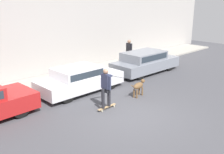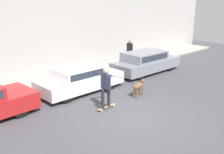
# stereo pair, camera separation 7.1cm
# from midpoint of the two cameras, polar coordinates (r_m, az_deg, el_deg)

# --- Properties ---
(ground_plane) EXTENTS (36.00, 36.00, 0.00)m
(ground_plane) POSITION_cam_midpoint_polar(r_m,az_deg,el_deg) (9.78, 4.38, -8.46)
(ground_plane) COLOR #47474C
(back_wall) EXTENTS (32.00, 0.30, 5.67)m
(back_wall) POSITION_cam_midpoint_polar(r_m,az_deg,el_deg) (14.46, -16.45, 10.87)
(back_wall) COLOR #B2ADA8
(back_wall) RESTS_ON ground_plane
(sidewalk_curb) EXTENTS (30.00, 2.23, 0.10)m
(sidewalk_curb) POSITION_cam_midpoint_polar(r_m,az_deg,el_deg) (13.89, -13.04, -0.86)
(sidewalk_curb) COLOR #A39E93
(sidewalk_curb) RESTS_ON ground_plane
(parked_car_1) EXTENTS (4.05, 1.67, 1.18)m
(parked_car_1) POSITION_cam_midpoint_polar(r_m,az_deg,el_deg) (12.09, -6.82, -0.55)
(parked_car_1) COLOR black
(parked_car_1) RESTS_ON ground_plane
(parked_car_2) EXTENTS (4.32, 1.77, 1.24)m
(parked_car_2) POSITION_cam_midpoint_polar(r_m,az_deg,el_deg) (15.27, 7.47, 3.23)
(parked_car_2) COLOR black
(parked_car_2) RESTS_ON ground_plane
(dog) EXTENTS (1.05, 0.38, 0.70)m
(dog) POSITION_cam_midpoint_polar(r_m,az_deg,el_deg) (11.52, 6.01, -2.00)
(dog) COLOR brown
(dog) RESTS_ON ground_plane
(skateboarder) EXTENTS (2.74, 0.53, 1.63)m
(skateboarder) POSITION_cam_midpoint_polar(r_m,az_deg,el_deg) (10.00, -1.11, -2.06)
(skateboarder) COLOR beige
(skateboarder) RESTS_ON ground_plane
(pedestrian_with_bag) EXTENTS (0.24, 0.66, 1.55)m
(pedestrian_with_bag) POSITION_cam_midpoint_polar(r_m,az_deg,el_deg) (16.74, 4.02, 5.74)
(pedestrian_with_bag) COLOR #28282D
(pedestrian_with_bag) RESTS_ON sidewalk_curb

